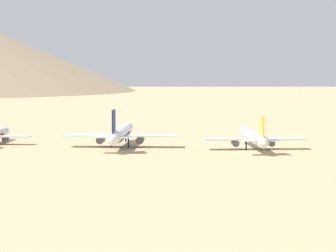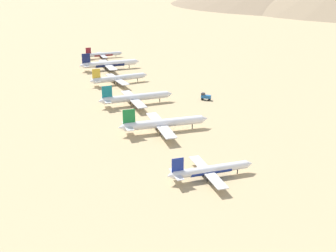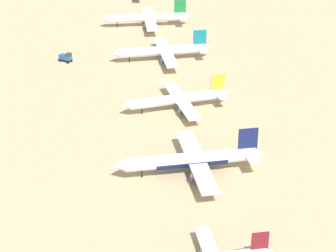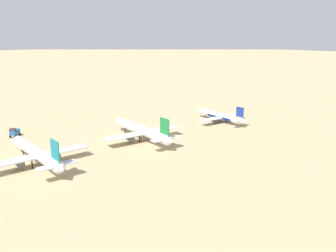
{
  "view_description": "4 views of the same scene",
  "coord_description": "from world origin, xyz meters",
  "px_view_note": "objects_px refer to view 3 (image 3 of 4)",
  "views": [
    {
      "loc": [
        -201.96,
        44.44,
        23.99
      ],
      "look_at": [
        9.01,
        49.88,
        6.29
      ],
      "focal_mm": 70.44,
      "sensor_mm": 36.0,
      "label": 1
    },
    {
      "loc": [
        -68.62,
        -222.39,
        66.97
      ],
      "look_at": [
        -5.9,
        -70.66,
        5.39
      ],
      "focal_mm": 44.56,
      "sensor_mm": 36.0,
      "label": 2
    },
    {
      "loc": [
        45.27,
        224.8,
        101.41
      ],
      "look_at": [
        6.89,
        41.11,
        3.19
      ],
      "focal_mm": 71.61,
      "sensor_mm": 36.0,
      "label": 3
    },
    {
      "loc": [
        -111.61,
        19.42,
        40.77
      ],
      "look_at": [
        -7.69,
        -74.84,
        4.35
      ],
      "focal_mm": 37.72,
      "sensor_mm": 36.0,
      "label": 4
    }
  ],
  "objects_px": {
    "service_truck": "(66,57)",
    "parked_jet_2": "(163,51)",
    "parked_jet_3": "(179,99)",
    "parked_jet_4": "(192,160)",
    "parked_jet_1": "(147,18)"
  },
  "relations": [
    {
      "from": "service_truck",
      "to": "parked_jet_2",
      "type": "bearing_deg",
      "value": 170.8
    },
    {
      "from": "parked_jet_3",
      "to": "parked_jet_4",
      "type": "height_order",
      "value": "parked_jet_4"
    },
    {
      "from": "parked_jet_2",
      "to": "service_truck",
      "type": "relative_size",
      "value": 7.39
    },
    {
      "from": "parked_jet_2",
      "to": "service_truck",
      "type": "xyz_separation_m",
      "value": [
        38.43,
        -6.22,
        -1.89
      ]
    },
    {
      "from": "parked_jet_3",
      "to": "service_truck",
      "type": "bearing_deg",
      "value": -55.87
    },
    {
      "from": "parked_jet_3",
      "to": "parked_jet_4",
      "type": "relative_size",
      "value": 0.87
    },
    {
      "from": "parked_jet_1",
      "to": "service_truck",
      "type": "distance_m",
      "value": 53.33
    },
    {
      "from": "parked_jet_1",
      "to": "parked_jet_2",
      "type": "relative_size",
      "value": 1.01
    },
    {
      "from": "parked_jet_2",
      "to": "parked_jet_1",
      "type": "bearing_deg",
      "value": -91.51
    },
    {
      "from": "parked_jet_4",
      "to": "service_truck",
      "type": "bearing_deg",
      "value": -72.28
    },
    {
      "from": "parked_jet_3",
      "to": "parked_jet_4",
      "type": "distance_m",
      "value": 41.55
    },
    {
      "from": "parked_jet_2",
      "to": "service_truck",
      "type": "bearing_deg",
      "value": -9.2
    },
    {
      "from": "parked_jet_2",
      "to": "parked_jet_4",
      "type": "xyz_separation_m",
      "value": [
        8.92,
        86.14,
        0.27
      ]
    },
    {
      "from": "parked_jet_1",
      "to": "parked_jet_4",
      "type": "bearing_deg",
      "value": 85.53
    },
    {
      "from": "parked_jet_2",
      "to": "parked_jet_3",
      "type": "xyz_separation_m",
      "value": [
        3.76,
        44.92,
        -0.22
      ]
    }
  ]
}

